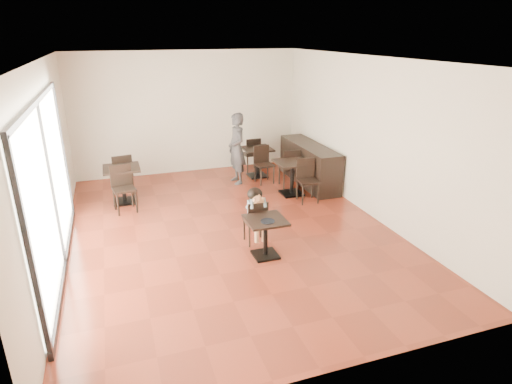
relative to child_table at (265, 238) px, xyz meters
name	(u,v)px	position (x,y,z in m)	size (l,w,h in m)	color
floor	(229,229)	(-0.31, 1.22, -0.35)	(6.00, 8.00, 0.01)	maroon
ceiling	(225,59)	(-0.31, 1.22, 2.85)	(6.00, 8.00, 0.01)	silver
wall_back	(188,113)	(-0.31, 5.22, 1.25)	(6.00, 0.01, 3.20)	silver
wall_front	(332,249)	(-0.31, -2.78, 1.25)	(6.00, 0.01, 3.20)	silver
wall_left	(49,166)	(-3.31, 1.22, 1.25)	(0.01, 8.00, 3.20)	silver
wall_right	(369,138)	(2.69, 1.22, 1.25)	(0.01, 8.00, 3.20)	silver
storefront_window	(49,187)	(-3.28, 0.72, 1.05)	(0.04, 4.50, 2.60)	white
child_table	(265,238)	(0.00, 0.00, 0.00)	(0.66, 0.66, 0.69)	black
child_chair	(255,221)	(0.00, 0.55, 0.07)	(0.37, 0.37, 0.83)	black
child	(255,216)	(0.00, 0.55, 0.18)	(0.37, 0.52, 1.05)	slate
plate	(268,221)	(0.00, -0.10, 0.35)	(0.23, 0.23, 0.01)	black
pizza_slice	(259,200)	(0.00, 0.36, 0.56)	(0.24, 0.19, 0.06)	#C8BC75
adult_patron	(237,149)	(0.63, 3.85, 0.54)	(0.65, 0.43, 1.78)	#3E3E43
cafe_table_mid	(292,178)	(1.61, 2.62, 0.06)	(0.76, 0.76, 0.81)	black
cafe_table_left	(123,185)	(-2.17, 3.36, 0.07)	(0.78, 0.78, 0.83)	black
cafe_table_back	(257,162)	(1.28, 4.15, 0.04)	(0.74, 0.74, 0.78)	black
chair_mid_a	(289,167)	(1.77, 3.17, 0.14)	(0.44, 0.44, 0.97)	black
chair_mid_b	(308,181)	(1.77, 2.07, 0.14)	(0.44, 0.44, 0.97)	black
chair_left_a	(122,174)	(-2.17, 3.91, 0.15)	(0.45, 0.45, 0.99)	black
chair_left_b	(124,189)	(-2.17, 2.81, 0.15)	(0.45, 0.45, 0.99)	black
chair_back_a	(251,154)	(1.28, 4.70, 0.12)	(0.42, 0.42, 0.93)	black
chair_back_b	(264,165)	(1.28, 3.60, 0.12)	(0.42, 0.42, 0.93)	black
service_counter	(309,164)	(2.34, 3.22, 0.15)	(0.60, 2.40, 1.00)	black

